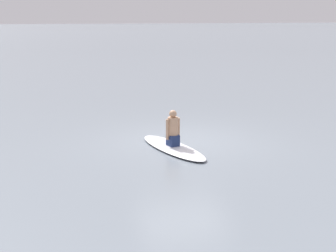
# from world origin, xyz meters

# --- Properties ---
(ground_plane) EXTENTS (400.00, 400.00, 0.00)m
(ground_plane) POSITION_xyz_m (0.00, 0.00, 0.00)
(ground_plane) COLOR gray
(surfboard) EXTENTS (2.98, 1.36, 0.10)m
(surfboard) POSITION_xyz_m (-0.78, 0.56, 0.05)
(surfboard) COLOR white
(surfboard) RESTS_ON ground
(person_paddler) EXTENTS (0.35, 0.41, 0.93)m
(person_paddler) POSITION_xyz_m (-0.78, 0.56, 0.52)
(person_paddler) COLOR navy
(person_paddler) RESTS_ON surfboard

